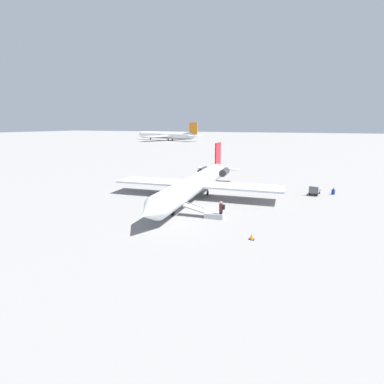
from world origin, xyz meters
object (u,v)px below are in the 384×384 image
(airplane_far_center, at_px, (166,135))
(luggage_cart, at_px, (315,191))
(airplane_main, at_px, (197,183))
(suitcase, at_px, (333,192))
(passenger, at_px, (221,209))
(boarding_stairs, at_px, (210,214))

(airplane_far_center, xyz_separation_m, luggage_cart, (108.68, 76.43, -2.39))
(airplane_main, height_order, luggage_cart, airplane_main)
(airplane_far_center, bearing_deg, suitcase, 143.41)
(airplane_main, relative_size, airplane_far_center, 0.61)
(passenger, bearing_deg, boarding_stairs, -11.68)
(airplane_main, distance_m, luggage_cart, 15.10)
(luggage_cart, bearing_deg, boarding_stairs, -23.49)
(boarding_stairs, xyz_separation_m, luggage_cart, (-13.98, 9.18, 0.10))
(boarding_stairs, distance_m, passenger, 1.30)
(airplane_far_center, bearing_deg, luggage_cart, 142.36)
(airplane_main, bearing_deg, suitcase, 113.13)
(airplane_far_center, bearing_deg, airplane_main, 135.86)
(passenger, relative_size, luggage_cart, 0.74)
(airplane_far_center, xyz_separation_m, passenger, (122.81, 68.37, -1.84))
(airplane_main, height_order, suitcase, airplane_main)
(airplane_main, height_order, passenger, airplane_main)
(airplane_main, xyz_separation_m, boarding_stairs, (7.08, 4.20, -1.43))
(airplane_main, xyz_separation_m, luggage_cart, (-6.89, 13.37, -1.33))
(airplane_far_center, distance_m, luggage_cart, 132.89)
(luggage_cart, bearing_deg, airplane_main, -52.94)
(boarding_stairs, bearing_deg, airplane_far_center, -65.31)
(airplane_far_center, height_order, luggage_cart, airplane_far_center)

